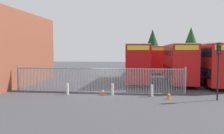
{
  "coord_description": "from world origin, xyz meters",
  "views": [
    {
      "loc": [
        3.37,
        -20.08,
        3.68
      ],
      "look_at": [
        0.0,
        4.0,
        2.0
      ],
      "focal_mm": 37.25,
      "sensor_mm": 36.0,
      "label": 1
    }
  ],
  "objects": [
    {
      "name": "ground_plane",
      "position": [
        0.0,
        8.0,
        0.0
      ],
      "size": [
        100.0,
        100.0,
        0.0
      ],
      "primitive_type": "plane",
      "color": "#3D3D42"
    },
    {
      "name": "palisade_fence",
      "position": [
        -0.75,
        0.0,
        1.18
      ],
      "size": [
        15.24,
        0.14,
        2.35
      ],
      "color": "gray",
      "rests_on": "ground"
    },
    {
      "name": "double_decker_bus_near_gate",
      "position": [
        2.76,
        8.07,
        2.42
      ],
      "size": [
        2.54,
        10.81,
        4.42
      ],
      "color": "#B70C0C",
      "rests_on": "ground"
    },
    {
      "name": "double_decker_bus_behind_fence_left",
      "position": [
        10.54,
        6.77,
        2.42
      ],
      "size": [
        2.54,
        10.81,
        4.42
      ],
      "color": "red",
      "rests_on": "ground"
    },
    {
      "name": "double_decker_bus_behind_fence_right",
      "position": [
        7.27,
        7.64,
        2.42
      ],
      "size": [
        2.54,
        10.81,
        4.42
      ],
      "color": "red",
      "rests_on": "ground"
    },
    {
      "name": "double_decker_bus_far_back",
      "position": [
        5.5,
        20.24,
        2.42
      ],
      "size": [
        2.54,
        10.81,
        4.42
      ],
      "color": "red",
      "rests_on": "ground"
    },
    {
      "name": "bollard_near_left",
      "position": [
        -3.04,
        -1.41,
        0.47
      ],
      "size": [
        0.2,
        0.2,
        0.95
      ],
      "primitive_type": "cylinder",
      "color": "silver",
      "rests_on": "ground"
    },
    {
      "name": "bollard_center_front",
      "position": [
        0.74,
        -1.04,
        0.47
      ],
      "size": [
        0.2,
        0.2,
        0.95
      ],
      "primitive_type": "cylinder",
      "color": "silver",
      "rests_on": "ground"
    },
    {
      "name": "bollard_near_right",
      "position": [
        4.0,
        -1.24,
        0.47
      ],
      "size": [
        0.2,
        0.2,
        0.95
      ],
      "primitive_type": "cylinder",
      "color": "silver",
      "rests_on": "ground"
    },
    {
      "name": "traffic_cone_by_gate",
      "position": [
        5.26,
        -1.99,
        0.29
      ],
      "size": [
        0.34,
        0.34,
        0.59
      ],
      "color": "orange",
      "rests_on": "ground"
    },
    {
      "name": "traffic_cone_mid_forecourt",
      "position": [
        -0.02,
        -1.29,
        0.29
      ],
      "size": [
        0.34,
        0.34,
        0.59
      ],
      "color": "orange",
      "rests_on": "ground"
    },
    {
      "name": "traffic_light_kerbside",
      "position": [
        8.81,
        -1.97,
        2.99
      ],
      "size": [
        0.28,
        0.33,
        4.3
      ],
      "color": "black",
      "rests_on": "ground"
    },
    {
      "name": "tree_tall_back",
      "position": [
        5.03,
        29.71,
        5.42
      ],
      "size": [
        3.91,
        3.91,
        8.24
      ],
      "color": "#4C3823",
      "rests_on": "ground"
    },
    {
      "name": "tree_short_side",
      "position": [
        11.69,
        23.8,
        5.41
      ],
      "size": [
        3.62,
        3.62,
        8.02
      ],
      "color": "#4C3823",
      "rests_on": "ground"
    }
  ]
}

